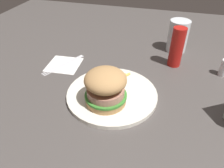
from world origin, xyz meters
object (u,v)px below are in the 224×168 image
object	(u,v)px
napkin	(64,64)
sandwich	(106,87)
fries_pile	(113,80)
ketchup_bottle	(177,47)
plate	(112,94)
drink_glass	(178,38)
fork	(63,64)

from	to	relation	value
napkin	sandwich	bearing A→B (deg)	141.97
fries_pile	ketchup_bottle	bearing A→B (deg)	-135.28
plate	fries_pile	xyz separation A→B (m)	(0.01, -0.05, 0.01)
sandwich	drink_glass	world-z (taller)	drink_glass
napkin	drink_glass	bearing A→B (deg)	-149.73
plate	napkin	bearing A→B (deg)	-29.48
sandwich	napkin	size ratio (longest dim) A/B	1.01
ketchup_bottle	fork	bearing A→B (deg)	15.78
fork	ketchup_bottle	world-z (taller)	ketchup_bottle
napkin	fork	distance (m)	0.00
fries_pile	fork	world-z (taller)	fries_pile
ketchup_bottle	plate	bearing A→B (deg)	53.71
plate	fries_pile	world-z (taller)	fries_pile
plate	ketchup_bottle	distance (m)	0.28
fries_pile	ketchup_bottle	distance (m)	0.25
fries_pile	napkin	distance (m)	0.21
sandwich	fries_pile	world-z (taller)	sandwich
plate	fries_pile	bearing A→B (deg)	-79.21
sandwich	napkin	world-z (taller)	sandwich
sandwich	ketchup_bottle	bearing A→B (deg)	-122.72
sandwich	ketchup_bottle	world-z (taller)	ketchup_bottle
drink_glass	ketchup_bottle	bearing A→B (deg)	88.83
sandwich	napkin	xyz separation A→B (m)	(0.20, -0.16, -0.06)
sandwich	drink_glass	distance (m)	0.41
fries_pile	napkin	world-z (taller)	fries_pile
plate	sandwich	xyz separation A→B (m)	(0.01, 0.04, 0.06)
fries_pile	drink_glass	xyz separation A→B (m)	(-0.17, -0.28, 0.03)
fork	drink_glass	world-z (taller)	drink_glass
fries_pile	napkin	bearing A→B (deg)	-18.63
napkin	ketchup_bottle	size ratio (longest dim) A/B	0.82
plate	sandwich	world-z (taller)	sandwich
sandwich	fork	bearing A→B (deg)	-37.68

